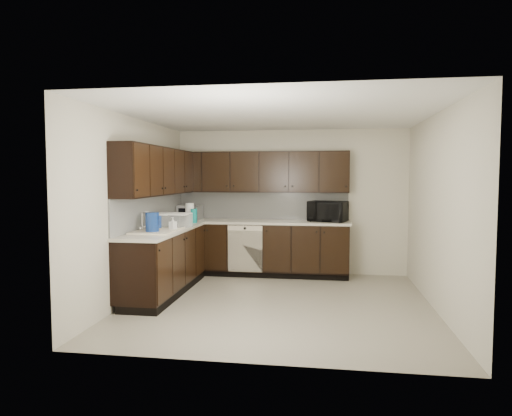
{
  "coord_description": "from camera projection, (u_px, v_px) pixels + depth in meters",
  "views": [
    {
      "loc": [
        0.6,
        -5.97,
        1.7
      ],
      "look_at": [
        -0.39,
        0.6,
        1.23
      ],
      "focal_mm": 32.0,
      "sensor_mm": 36.0,
      "label": 1
    }
  ],
  "objects": [
    {
      "name": "ceiling",
      "position": [
        279.0,
        114.0,
        5.92
      ],
      "size": [
        4.0,
        4.0,
        0.0
      ],
      "primitive_type": "plane",
      "rotation": [
        3.14,
        0.0,
        0.0
      ],
      "color": "white",
      "rests_on": "wall_back"
    },
    {
      "name": "wall_left",
      "position": [
        135.0,
        209.0,
        6.31
      ],
      "size": [
        0.02,
        4.0,
        2.5
      ],
      "primitive_type": "cube",
      "color": "beige",
      "rests_on": "floor"
    },
    {
      "name": "toaster_oven",
      "position": [
        190.0,
        212.0,
        8.02
      ],
      "size": [
        0.42,
        0.32,
        0.25
      ],
      "primitive_type": "cube",
      "rotation": [
        0.0,
        0.0,
        -0.07
      ],
      "color": "#B0B0B2",
      "rests_on": "countertop"
    },
    {
      "name": "upper_cabinets",
      "position": [
        218.0,
        172.0,
        7.32
      ],
      "size": [
        3.0,
        2.8,
        0.7
      ],
      "color": "black",
      "rests_on": "wall_back"
    },
    {
      "name": "countertop",
      "position": [
        223.0,
        225.0,
        7.27
      ],
      "size": [
        3.03,
        2.83,
        0.04
      ],
      "color": "beige",
      "rests_on": "lower_cabinets"
    },
    {
      "name": "storage_bin",
      "position": [
        171.0,
        221.0,
        6.76
      ],
      "size": [
        0.59,
        0.49,
        0.2
      ],
      "primitive_type": "cube",
      "rotation": [
        0.0,
        0.0,
        -0.25
      ],
      "color": "white",
      "rests_on": "countertop"
    },
    {
      "name": "sink",
      "position": [
        157.0,
        236.0,
        6.27
      ],
      "size": [
        0.54,
        0.82,
        0.42
      ],
      "color": "beige",
      "rests_on": "countertop"
    },
    {
      "name": "lower_cabinets",
      "position": [
        223.0,
        256.0,
        7.31
      ],
      "size": [
        3.0,
        2.8,
        0.9
      ],
      "color": "black",
      "rests_on": "floor"
    },
    {
      "name": "microwave",
      "position": [
        328.0,
        211.0,
        7.63
      ],
      "size": [
        0.71,
        0.58,
        0.34
      ],
      "primitive_type": "imported",
      "rotation": [
        0.0,
        0.0,
        -0.31
      ],
      "color": "black",
      "rests_on": "countertop"
    },
    {
      "name": "soap_bottle_a",
      "position": [
        173.0,
        224.0,
        6.38
      ],
      "size": [
        0.11,
        0.11,
        0.19
      ],
      "primitive_type": "imported",
      "rotation": [
        0.0,
        0.0,
        -0.34
      ],
      "color": "gray",
      "rests_on": "countertop"
    },
    {
      "name": "backsplash",
      "position": [
        213.0,
        208.0,
        7.5
      ],
      "size": [
        3.0,
        2.8,
        0.48
      ],
      "color": "#B1B1AD",
      "rests_on": "countertop"
    },
    {
      "name": "wall_back",
      "position": [
        290.0,
        202.0,
        7.98
      ],
      "size": [
        4.0,
        0.02,
        2.5
      ],
      "primitive_type": "cube",
      "color": "beige",
      "rests_on": "floor"
    },
    {
      "name": "soap_bottle_b",
      "position": [
        148.0,
        221.0,
        6.44
      ],
      "size": [
        0.13,
        0.14,
        0.27
      ],
      "primitive_type": "imported",
      "rotation": [
        0.0,
        0.0,
        -0.41
      ],
      "color": "gray",
      "rests_on": "countertop"
    },
    {
      "name": "floor",
      "position": [
        278.0,
        303.0,
        6.1
      ],
      "size": [
        4.0,
        4.0,
        0.0
      ],
      "primitive_type": "plane",
      "color": "gray",
      "rests_on": "ground"
    },
    {
      "name": "blue_pitcher",
      "position": [
        152.0,
        223.0,
        6.08
      ],
      "size": [
        0.2,
        0.2,
        0.28
      ],
      "primitive_type": "cylinder",
      "rotation": [
        0.0,
        0.0,
        -0.09
      ],
      "color": "navy",
      "rests_on": "countertop"
    },
    {
      "name": "teal_tumbler",
      "position": [
        194.0,
        216.0,
        7.42
      ],
      "size": [
        0.13,
        0.13,
        0.23
      ],
      "primitive_type": "cylinder",
      "rotation": [
        0.0,
        0.0,
        0.3
      ],
      "color": "#0C8985",
      "rests_on": "countertop"
    },
    {
      "name": "wall_front",
      "position": [
        256.0,
        227.0,
        4.04
      ],
      "size": [
        4.0,
        0.02,
        2.5
      ],
      "primitive_type": "cube",
      "color": "beige",
      "rests_on": "floor"
    },
    {
      "name": "wall_right",
      "position": [
        438.0,
        212.0,
        5.71
      ],
      "size": [
        0.02,
        4.0,
        2.5
      ],
      "primitive_type": "cube",
      "color": "beige",
      "rests_on": "floor"
    },
    {
      "name": "paper_towel_roll",
      "position": [
        190.0,
        212.0,
        7.6
      ],
      "size": [
        0.18,
        0.18,
        0.31
      ],
      "primitive_type": "cylinder",
      "rotation": [
        0.0,
        0.0,
        -0.36
      ],
      "color": "white",
      "rests_on": "countertop"
    },
    {
      "name": "dishwasher",
      "position": [
        245.0,
        246.0,
        7.55
      ],
      "size": [
        0.58,
        0.04,
        0.78
      ],
      "color": "beige",
      "rests_on": "lower_cabinets"
    }
  ]
}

